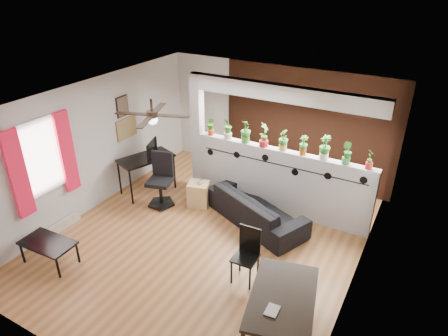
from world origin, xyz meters
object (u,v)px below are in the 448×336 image
potted_plant_5 (304,145)px  cup (201,182)px  ceiling_fan (152,116)px  sofa (256,209)px  potted_plant_4 (283,139)px  potted_plant_6 (325,147)px  office_chair (161,183)px  potted_plant_2 (246,131)px  coffee_table (48,244)px  folding_chair (248,250)px  potted_plant_0 (211,126)px  potted_plant_7 (347,153)px  computer_desk (146,160)px  potted_plant_8 (370,158)px  potted_plant_3 (264,134)px  cube_shelf (199,194)px  potted_plant_1 (228,128)px  dining_table (282,300)px

potted_plant_5 → cup: bearing=-162.0°
ceiling_fan → sofa: bearing=41.5°
ceiling_fan → potted_plant_4: size_ratio=2.86×
potted_plant_6 → office_chair: (-3.02, -0.95, -1.10)m
potted_plant_2 → coffee_table: bearing=-120.1°
potted_plant_2 → sofa: size_ratio=0.22×
ceiling_fan → folding_chair: ceiling_fan is taller
potted_plant_0 → potted_plant_5: bearing=-0.0°
potted_plant_6 → office_chair: potted_plant_6 is taller
potted_plant_5 → potted_plant_7: (0.79, 0.00, 0.02)m
potted_plant_5 → computer_desk: bearing=-168.3°
potted_plant_0 → potted_plant_8: bearing=-0.0°
ceiling_fan → computer_desk: (-1.22, 1.13, -1.56)m
potted_plant_7 → coffee_table: bearing=-139.4°
potted_plant_4 → potted_plant_5: potted_plant_4 is taller
potted_plant_3 → potted_plant_5: 0.79m
potted_plant_0 → computer_desk: bearing=-151.7°
potted_plant_0 → cube_shelf: bearing=-85.7°
potted_plant_1 → folding_chair: potted_plant_1 is taller
potted_plant_3 → dining_table: (1.59, -2.91, -0.95)m
potted_plant_4 → sofa: bearing=-111.9°
potted_plant_6 → folding_chair: 2.38m
sofa → folding_chair: bearing=133.7°
cube_shelf → sofa: bearing=-16.6°
office_chair → coffee_table: bearing=-102.0°
potted_plant_5 → potted_plant_8: size_ratio=1.02×
ceiling_fan → office_chair: (-0.63, 0.85, -1.82)m
potted_plant_0 → potted_plant_8: potted_plant_0 is taller
potted_plant_7 → folding_chair: 2.48m
office_chair → potted_plant_1: bearing=42.3°
potted_plant_4 → folding_chair: 2.33m
coffee_table → potted_plant_2: bearing=59.9°
office_chair → sofa: bearing=10.0°
cup → office_chair: (-0.74, -0.34, -0.06)m
sofa → cup: bearing=24.4°
potted_plant_6 → potted_plant_7: potted_plant_6 is taller
potted_plant_0 → potted_plant_1: bearing=-0.0°
potted_plant_1 → potted_plant_8: bearing=0.0°
potted_plant_5 → cup: 2.21m
potted_plant_2 → office_chair: bearing=-146.6°
ceiling_fan → cup: 2.13m
potted_plant_1 → potted_plant_4: (1.19, -0.00, -0.01)m
potted_plant_6 → dining_table: size_ratio=0.31×
potted_plant_7 → dining_table: (0.01, -2.91, -0.91)m
sofa → office_chair: (-1.99, -0.35, 0.20)m
computer_desk → dining_table: size_ratio=0.86×
potted_plant_8 → folding_chair: size_ratio=0.39×
potted_plant_3 → folding_chair: potted_plant_3 is taller
computer_desk → coffee_table: bearing=-88.3°
potted_plant_2 → cube_shelf: bearing=-140.7°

